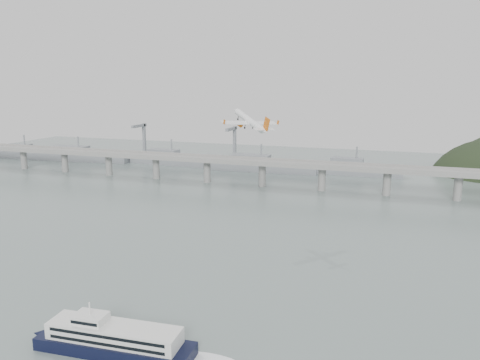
% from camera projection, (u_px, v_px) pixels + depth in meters
% --- Properties ---
extents(ground, '(900.00, 900.00, 0.00)m').
position_uv_depth(ground, '(198.00, 288.00, 198.53)').
color(ground, slate).
rests_on(ground, ground).
extents(bridge, '(800.00, 22.00, 23.90)m').
position_uv_depth(bridge, '(296.00, 168.00, 380.49)').
color(bridge, gray).
rests_on(bridge, ground).
extents(distant_fleet, '(453.00, 60.90, 40.00)m').
position_uv_depth(distant_fleet, '(165.00, 159.00, 492.00)').
color(distant_fleet, slate).
rests_on(distant_fleet, ground).
extents(ferry, '(86.65, 18.36, 16.33)m').
position_uv_depth(ferry, '(115.00, 340.00, 150.38)').
color(ferry, black).
rests_on(ferry, ground).
extents(airliner, '(31.41, 30.19, 14.26)m').
position_uv_depth(airliner, '(250.00, 121.00, 259.02)').
color(airliner, white).
rests_on(airliner, ground).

